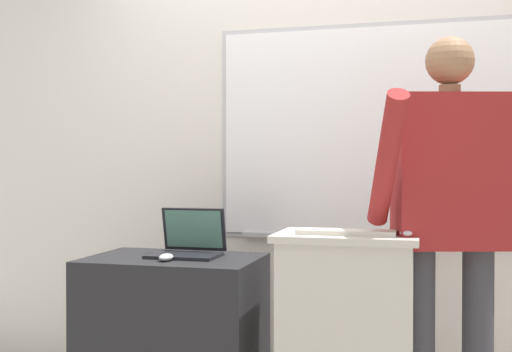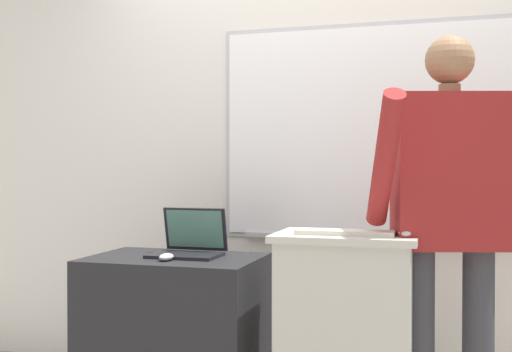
% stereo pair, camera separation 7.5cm
% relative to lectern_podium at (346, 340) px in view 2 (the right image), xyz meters
% --- Properties ---
extents(back_wall, '(6.40, 0.17, 2.65)m').
position_rel_lectern_podium_xyz_m(back_wall, '(-0.27, 0.86, 0.86)').
color(back_wall, silver).
rests_on(back_wall, ground_plane).
extents(lectern_podium, '(0.61, 0.42, 0.92)m').
position_rel_lectern_podium_xyz_m(lectern_podium, '(0.00, 0.00, 0.00)').
color(lectern_podium, '#BCB7AD').
rests_on(lectern_podium, ground_plane).
extents(side_desk, '(0.82, 0.56, 0.78)m').
position_rel_lectern_podium_xyz_m(side_desk, '(-0.84, 0.09, -0.08)').
color(side_desk, black).
rests_on(side_desk, ground_plane).
extents(person_presenter, '(0.63, 0.65, 1.76)m').
position_rel_lectern_podium_xyz_m(person_presenter, '(0.42, 0.05, 0.56)').
color(person_presenter, '#333338').
rests_on(person_presenter, ground_plane).
extents(laptop, '(0.33, 0.28, 0.23)m').
position_rel_lectern_podium_xyz_m(laptop, '(-0.79, 0.16, 0.37)').
color(laptop, black).
rests_on(laptop, side_desk).
extents(wireless_keyboard, '(0.42, 0.13, 0.02)m').
position_rel_lectern_podium_xyz_m(wireless_keyboard, '(0.00, -0.05, 0.47)').
color(wireless_keyboard, beige).
rests_on(wireless_keyboard, lectern_podium).
extents(computer_mouse_by_laptop, '(0.06, 0.10, 0.03)m').
position_rel_lectern_podium_xyz_m(computer_mouse_by_laptop, '(-0.83, -0.04, 0.33)').
color(computer_mouse_by_laptop, '#BCBCC1').
rests_on(computer_mouse_by_laptop, side_desk).
extents(computer_mouse_by_keyboard, '(0.06, 0.10, 0.03)m').
position_rel_lectern_podium_xyz_m(computer_mouse_by_keyboard, '(0.25, -0.07, 0.48)').
color(computer_mouse_by_keyboard, '#BCBCC1').
rests_on(computer_mouse_by_keyboard, lectern_podium).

